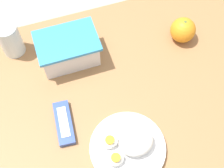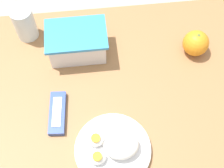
{
  "view_description": "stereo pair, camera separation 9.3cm",
  "coord_description": "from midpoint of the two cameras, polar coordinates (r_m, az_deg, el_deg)",
  "views": [
    {
      "loc": [
        -0.09,
        -0.41,
        1.6
      ],
      "look_at": [
        0.05,
        0.01,
        0.78
      ],
      "focal_mm": 50.0,
      "sensor_mm": 36.0,
      "label": 1
    },
    {
      "loc": [
        -0.0,
        -0.43,
        1.6
      ],
      "look_at": [
        0.05,
        0.01,
        0.78
      ],
      "focal_mm": 50.0,
      "sensor_mm": 36.0,
      "label": 2
    }
  ],
  "objects": [
    {
      "name": "orange_fruit",
      "position": [
        1.04,
        10.35,
        9.48
      ],
      "size": [
        0.08,
        0.08,
        0.08
      ],
      "color": "orange",
      "rests_on": "table"
    },
    {
      "name": "ground_plane",
      "position": [
        1.65,
        -3.12,
        -14.06
      ],
      "size": [
        10.0,
        10.0,
        0.0
      ],
      "primitive_type": "plane",
      "color": "#B2A899"
    },
    {
      "name": "drinking_glass",
      "position": [
        1.04,
        -20.6,
        7.46
      ],
      "size": [
        0.07,
        0.07,
        0.12
      ],
      "color": "silver",
      "rests_on": "table"
    },
    {
      "name": "rice_plate",
      "position": [
        0.86,
        -0.05,
        -11.68
      ],
      "size": [
        0.21,
        0.21,
        0.07
      ],
      "color": "white",
      "rests_on": "table"
    },
    {
      "name": "table",
      "position": [
        1.04,
        -4.8,
        -5.29
      ],
      "size": [
        1.09,
        0.68,
        0.75
      ],
      "color": "#996B42",
      "rests_on": "ground_plane"
    },
    {
      "name": "food_container",
      "position": [
        0.99,
        -10.64,
        5.82
      ],
      "size": [
        0.19,
        0.13,
        0.1
      ],
      "color": "white",
      "rests_on": "table"
    },
    {
      "name": "candy_bar",
      "position": [
        0.91,
        -11.67,
        -7.29
      ],
      "size": [
        0.06,
        0.14,
        0.02
      ],
      "color": "#334C9E",
      "rests_on": "table"
    }
  ]
}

